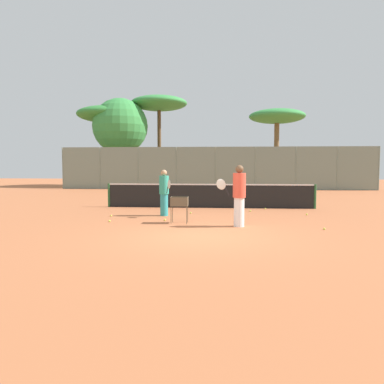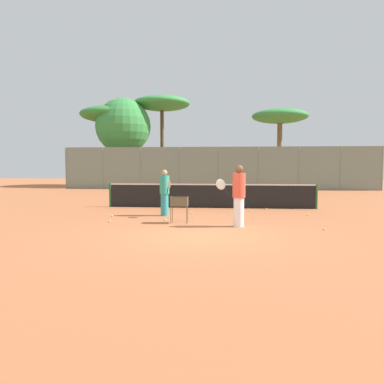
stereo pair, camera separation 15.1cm
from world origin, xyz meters
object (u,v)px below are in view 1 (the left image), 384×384
(ball_cart, at_px, (180,204))
(parked_car, at_px, (172,179))
(tennis_net, at_px, (210,195))
(player_red_cap, at_px, (164,192))
(player_white_outfit, at_px, (239,195))

(ball_cart, bearing_deg, parked_car, 98.52)
(tennis_net, distance_m, ball_cart, 4.53)
(tennis_net, xyz_separation_m, ball_cart, (-0.82, -4.46, 0.09))
(tennis_net, height_order, player_red_cap, player_red_cap)
(player_red_cap, bearing_deg, ball_cart, -3.62)
(player_white_outfit, xyz_separation_m, parked_car, (-5.10, 21.85, -0.32))
(player_red_cap, bearing_deg, tennis_net, 121.23)
(tennis_net, relative_size, parked_car, 2.21)
(tennis_net, xyz_separation_m, player_white_outfit, (1.08, -4.98, 0.42))
(player_white_outfit, xyz_separation_m, player_red_cap, (-2.69, 2.25, -0.09))
(ball_cart, bearing_deg, tennis_net, 79.54)
(tennis_net, relative_size, player_red_cap, 5.36)
(player_white_outfit, height_order, parked_car, player_white_outfit)
(player_white_outfit, bearing_deg, tennis_net, -85.74)
(tennis_net, relative_size, player_white_outfit, 4.86)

